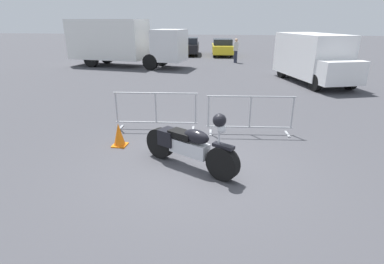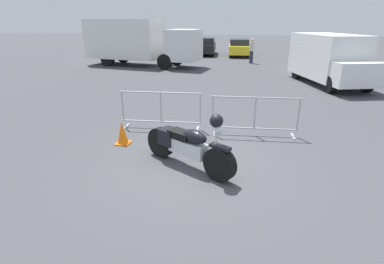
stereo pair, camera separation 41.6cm
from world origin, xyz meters
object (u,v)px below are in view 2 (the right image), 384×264
at_px(parked_car_yellow, 239,47).
at_px(parked_car_black, 205,46).
at_px(parked_car_red, 171,46).
at_px(box_truck, 137,41).
at_px(pedestrian, 252,50).
at_px(delivery_van, 329,58).
at_px(crowd_barrier_far, 255,116).
at_px(parked_car_white, 139,46).
at_px(traffic_cone, 122,133).
at_px(crowd_barrier_near, 161,110).
at_px(motorcycle, 188,145).

bearing_deg(parked_car_yellow, parked_car_black, 79.13).
bearing_deg(parked_car_red, box_truck, 171.66).
bearing_deg(parked_car_black, pedestrian, -144.43).
bearing_deg(parked_car_black, parked_car_yellow, -100.87).
bearing_deg(box_truck, delivery_van, -11.42).
height_order(delivery_van, parked_car_yellow, delivery_van).
xyz_separation_m(crowd_barrier_far, parked_car_yellow, (-1.84, 19.08, 0.16)).
height_order(parked_car_white, traffic_cone, parked_car_white).
bearing_deg(crowd_barrier_near, motorcycle, -59.42).
distance_m(crowd_barrier_near, box_truck, 13.00).
xyz_separation_m(delivery_van, parked_car_white, (-14.06, 11.02, -0.54)).
xyz_separation_m(motorcycle, parked_car_black, (-3.54, 21.52, 0.24)).
height_order(crowd_barrier_near, pedestrian, pedestrian).
relative_size(crowd_barrier_near, parked_car_white, 0.55).
height_order(parked_car_black, traffic_cone, parked_car_black).
height_order(box_truck, pedestrian, box_truck).
distance_m(parked_car_white, traffic_cone, 21.57).
distance_m(box_truck, delivery_van, 11.98).
bearing_deg(pedestrian, parked_car_white, -107.47).
bearing_deg(delivery_van, parked_car_white, -146.48).
bearing_deg(parked_car_red, pedestrian, -126.47).
bearing_deg(crowd_barrier_far, parked_car_black, 104.07).
bearing_deg(parked_car_white, delivery_van, -134.33).
distance_m(motorcycle, parked_car_yellow, 21.29).
height_order(crowd_barrier_near, box_truck, box_truck).
bearing_deg(motorcycle, traffic_cone, -175.88).
relative_size(parked_car_yellow, traffic_cone, 7.30).
bearing_deg(pedestrian, crowd_barrier_far, 7.49).
bearing_deg(motorcycle, parked_car_white, 143.62).
bearing_deg(motorcycle, crowd_barrier_near, 149.79).
relative_size(box_truck, pedestrian, 4.69).
distance_m(crowd_barrier_near, parked_car_white, 20.57).
bearing_deg(crowd_barrier_near, delivery_van, 53.39).
bearing_deg(traffic_cone, box_truck, 110.63).
bearing_deg(parked_car_white, traffic_cone, -165.44).
bearing_deg(box_truck, parked_car_black, 74.36).
xyz_separation_m(pedestrian, traffic_cone, (-2.58, -15.91, -0.63)).
xyz_separation_m(box_truck, parked_car_black, (3.26, 7.59, -0.89)).
height_order(motorcycle, parked_car_black, parked_car_black).
bearing_deg(crowd_barrier_far, crowd_barrier_near, 180.00).
bearing_deg(motorcycle, pedestrian, 116.86).
bearing_deg(pedestrian, motorcycle, 2.73).
relative_size(box_truck, traffic_cone, 13.44).
height_order(parked_car_red, pedestrian, pedestrian).
relative_size(crowd_barrier_near, parked_car_red, 0.50).
distance_m(crowd_barrier_near, traffic_cone, 1.47).
height_order(crowd_barrier_far, parked_car_white, parked_car_white).
height_order(box_truck, traffic_cone, box_truck).
xyz_separation_m(parked_car_red, traffic_cone, (4.65, -20.12, -0.48)).
xyz_separation_m(delivery_van, parked_car_red, (-11.06, 10.98, -0.47)).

